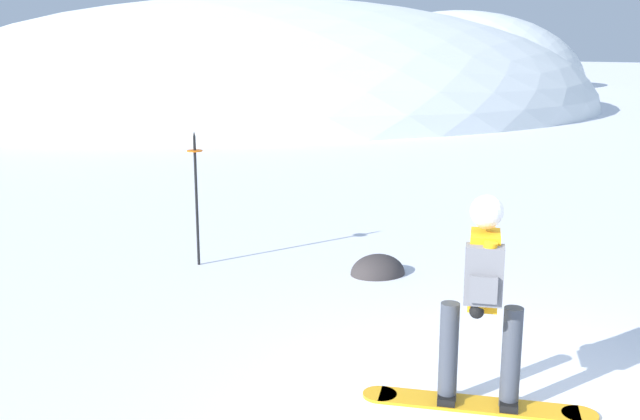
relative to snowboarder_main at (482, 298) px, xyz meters
name	(u,v)px	position (x,y,z in m)	size (l,w,h in m)	color
ridge_peak_main	(264,106)	(10.69, 30.96, -0.92)	(34.60, 31.14, 10.75)	white
ridge_peak_far	(457,86)	(33.37, 44.86, -0.92)	(21.18, 19.07, 11.98)	white
snowboarder_main	(482,298)	(0.00, 0.00, 0.00)	(1.49, 1.26, 1.71)	orange
piste_marker_near	(196,189)	(-0.81, 4.80, 0.10)	(0.20, 0.20, 1.78)	black
rock_dark	(378,274)	(1.11, 3.39, -0.92)	(0.71, 0.61, 0.50)	#383333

